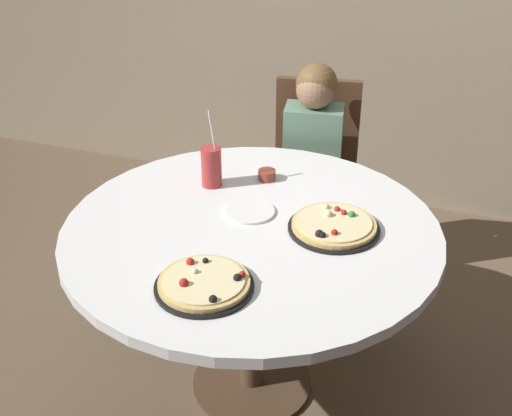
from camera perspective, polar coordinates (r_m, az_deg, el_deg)
The scene contains 9 objects.
ground_plane at distance 2.83m, azimuth -0.35°, elevation -14.64°, with size 8.00×8.00×0.00m, color brown.
dining_table at distance 2.41m, azimuth -0.40°, elevation -3.35°, with size 1.34×1.34×0.75m.
chair_wooden at distance 3.26m, azimuth 4.94°, elevation 3.31°, with size 0.46×0.46×0.95m.
diner_child at distance 3.12m, azimuth 4.54°, elevation 1.08°, with size 0.31×0.43×1.08m.
pizza_veggie at distance 2.36m, azimuth 6.61°, elevation -1.51°, with size 0.32×0.32×0.05m.
pizza_cheese at distance 2.07m, azimuth -4.41°, elevation -6.40°, with size 0.31×0.31×0.05m.
soda_cup at distance 2.61m, azimuth -3.80°, elevation 3.55°, with size 0.08×0.08×0.31m.
sauce_bowl at distance 2.67m, azimuth 0.93°, elevation 2.82°, with size 0.07×0.07×0.04m, color brown.
plate_small at distance 2.45m, azimuth -0.49°, elevation -0.30°, with size 0.18×0.18×0.01m, color white.
Camera 1 is at (0.68, -1.89, 1.99)m, focal length 47.23 mm.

